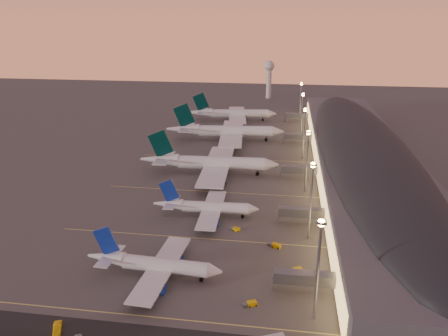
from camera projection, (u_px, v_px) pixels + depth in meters
The scene contains 15 objects.
ground at pixel (198, 231), 145.35m from camera, with size 700.00×700.00×0.00m, color #474542.
airliner_narrow_south at pixel (154, 264), 118.88m from camera, with size 38.62×34.51×13.80m.
airliner_narrow_north at pixel (206, 207), 155.13m from camera, with size 37.88×33.78×13.55m.
airliner_wide_near at pixel (209, 163), 197.16m from camera, with size 63.12×57.48×20.21m.
airliner_wide_mid at pixel (225, 131), 250.76m from camera, with size 67.92×62.12×21.72m.
airliner_wide_far at pixel (232, 114), 299.41m from camera, with size 61.41×56.42×19.65m.
terminal_building at pixel (360, 151), 201.72m from camera, with size 56.35×255.00×17.46m.
light_masts at pixel (305, 135), 195.46m from camera, with size 2.20×217.20×25.90m.
radar_tower at pixel (269, 73), 380.06m from camera, with size 9.00×9.00×32.50m.
lane_markings at pixel (218, 187), 182.76m from camera, with size 90.00×180.36×0.00m.
baggage_tug_a at pixel (250, 304), 107.49m from camera, with size 3.79×2.77×1.06m.
baggage_tug_b at pixel (296, 270), 121.77m from camera, with size 3.98×3.02×1.11m.
baggage_tug_c at pixel (235, 229), 145.53m from camera, with size 3.75×2.15×1.05m.
baggage_tug_d at pixel (275, 245), 135.05m from camera, with size 4.35×3.11×1.21m.
service_van_b at pixel (57, 328), 98.63m from camera, with size 1.66×4.76×1.57m, color #DFA605.
Camera 1 is at (27.59, -127.95, 67.14)m, focal length 35.00 mm.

